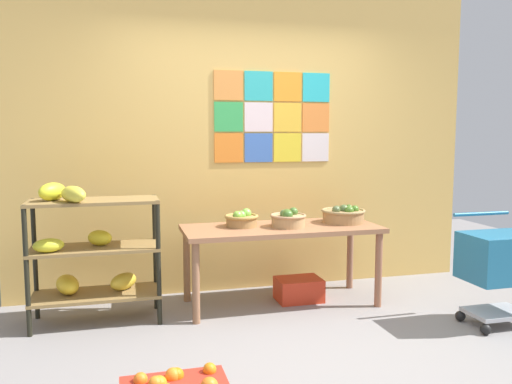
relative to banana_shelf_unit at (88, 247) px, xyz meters
name	(u,v)px	position (x,y,z in m)	size (l,w,h in m)	color
ground	(307,352)	(1.44, -0.95, -0.60)	(9.05, 9.05, 0.00)	gray
back_wall_with_art	(250,138)	(1.44, 0.60, 0.84)	(4.39, 0.07, 2.86)	#D8AB56
banana_shelf_unit	(88,247)	(0.00, 0.00, 0.00)	(0.97, 0.50, 1.10)	black
display_table	(281,235)	(1.58, 0.04, 0.01)	(1.68, 0.68, 0.68)	#966242
fruit_basket_back_right	(344,215)	(2.17, 0.08, 0.16)	(0.39, 0.39, 0.16)	#A07648
fruit_basket_back_left	(242,219)	(1.25, 0.12, 0.15)	(0.29, 0.29, 0.15)	#A27944
fruit_basket_centre	(288,219)	(1.62, 0.00, 0.15)	(0.31, 0.31, 0.16)	tan
produce_crate_under_table	(299,289)	(1.76, 0.09, -0.50)	(0.39, 0.29, 0.20)	red
shopping_cart	(499,261)	(3.03, -0.86, -0.10)	(0.52, 0.44, 0.85)	black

